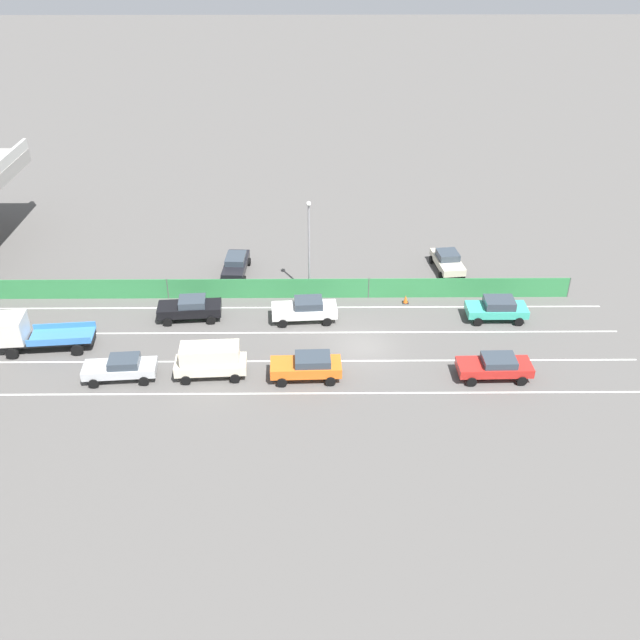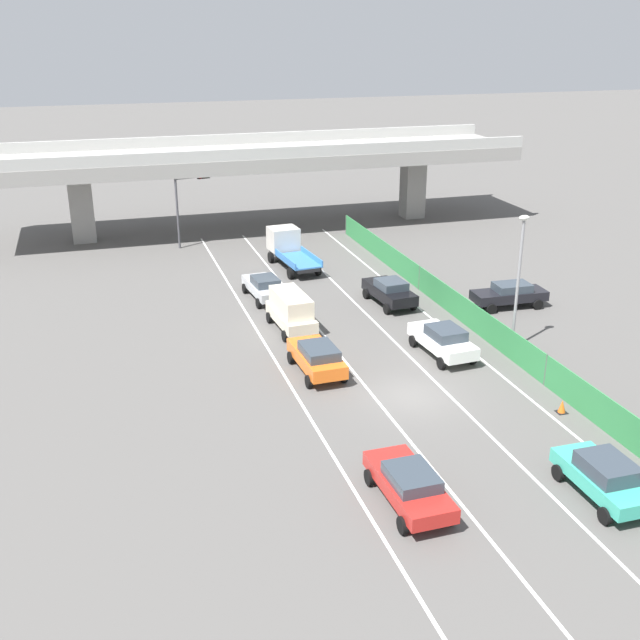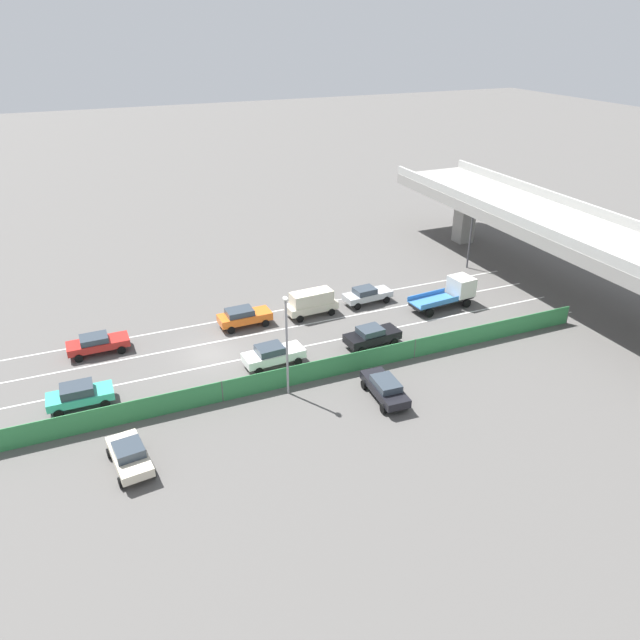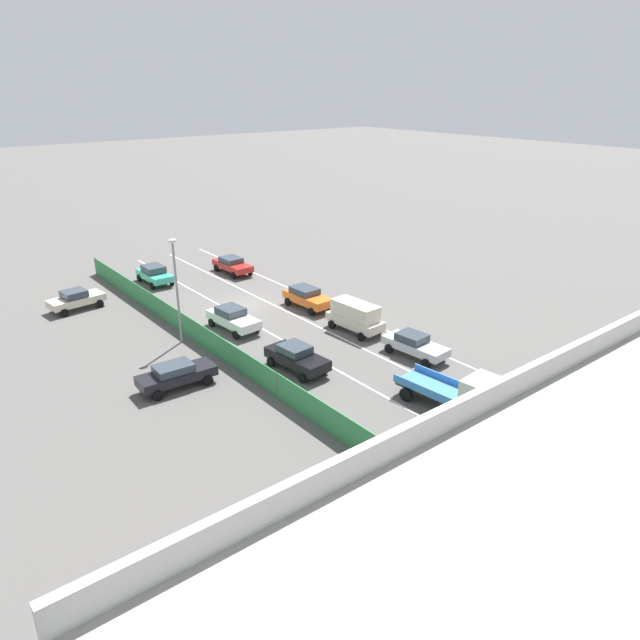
# 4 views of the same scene
# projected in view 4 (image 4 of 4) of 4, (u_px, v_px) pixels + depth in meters

# --- Properties ---
(ground_plane) EXTENTS (300.00, 300.00, 0.00)m
(ground_plane) POSITION_uv_depth(u_px,v_px,m) (245.00, 304.00, 48.44)
(ground_plane) COLOR #565451
(lane_line_left_edge) EXTENTS (0.14, 49.55, 0.01)m
(lane_line_left_edge) POSITION_uv_depth(u_px,v_px,m) (347.00, 313.00, 46.56)
(lane_line_left_edge) COLOR silver
(lane_line_left_edge) RESTS_ON ground
(lane_line_mid_left) EXTENTS (0.14, 49.55, 0.01)m
(lane_line_mid_left) POSITION_uv_depth(u_px,v_px,m) (312.00, 324.00, 44.54)
(lane_line_mid_left) COLOR silver
(lane_line_mid_left) RESTS_ON ground
(lane_line_mid_right) EXTENTS (0.14, 49.55, 0.01)m
(lane_line_mid_right) POSITION_uv_depth(u_px,v_px,m) (274.00, 335.00, 42.52)
(lane_line_mid_right) COLOR silver
(lane_line_mid_right) RESTS_ON ground
(lane_line_right_edge) EXTENTS (0.14, 49.55, 0.01)m
(lane_line_right_edge) POSITION_uv_depth(u_px,v_px,m) (232.00, 348.00, 40.49)
(lane_line_right_edge) COLOR silver
(lane_line_right_edge) RESTS_ON ground
(green_fence) EXTENTS (0.10, 45.65, 1.61)m
(green_fence) POSITION_uv_depth(u_px,v_px,m) (213.00, 343.00, 39.35)
(green_fence) COLOR #338447
(green_fence) RESTS_ON ground
(car_hatchback_white) EXTENTS (2.29, 4.75, 1.67)m
(car_hatchback_white) POSITION_uv_depth(u_px,v_px,m) (233.00, 318.00, 43.23)
(car_hatchback_white) COLOR silver
(car_hatchback_white) RESTS_ON ground
(car_sedan_red) EXTENTS (2.11, 4.69, 1.51)m
(car_sedan_red) POSITION_uv_depth(u_px,v_px,m) (232.00, 264.00, 56.10)
(car_sedan_red) COLOR red
(car_sedan_red) RESTS_ON ground
(car_taxi_orange) EXTENTS (2.16, 4.53, 1.63)m
(car_taxi_orange) POSITION_uv_depth(u_px,v_px,m) (307.00, 297.00, 47.46)
(car_taxi_orange) COLOR orange
(car_taxi_orange) RESTS_ON ground
(car_sedan_black) EXTENTS (2.31, 4.63, 1.64)m
(car_sedan_black) POSITION_uv_depth(u_px,v_px,m) (297.00, 357.00, 37.10)
(car_sedan_black) COLOR black
(car_sedan_black) RESTS_ON ground
(car_taxi_teal) EXTENTS (2.07, 4.31, 1.65)m
(car_taxi_teal) POSITION_uv_depth(u_px,v_px,m) (154.00, 274.00, 53.21)
(car_taxi_teal) COLOR teal
(car_taxi_teal) RESTS_ON ground
(car_sedan_silver) EXTENTS (2.21, 4.66, 1.55)m
(car_sedan_silver) POSITION_uv_depth(u_px,v_px,m) (415.00, 344.00, 38.98)
(car_sedan_silver) COLOR #B7BABC
(car_sedan_silver) RESTS_ON ground
(car_van_cream) EXTENTS (2.18, 4.59, 2.23)m
(car_van_cream) POSITION_uv_depth(u_px,v_px,m) (355.00, 315.00, 42.73)
(car_van_cream) COLOR beige
(car_van_cream) RESTS_ON ground
(flatbed_truck_blue) EXTENTS (2.79, 6.33, 2.55)m
(flatbed_truck_blue) POSITION_uv_depth(u_px,v_px,m) (467.00, 395.00, 31.79)
(flatbed_truck_blue) COLOR black
(flatbed_truck_blue) RESTS_ON ground
(parked_sedan_cream) EXTENTS (4.44, 2.46, 1.60)m
(parked_sedan_cream) POSITION_uv_depth(u_px,v_px,m) (76.00, 299.00, 47.09)
(parked_sedan_cream) COLOR beige
(parked_sedan_cream) RESTS_ON ground
(parked_sedan_dark) EXTENTS (4.71, 2.09, 1.54)m
(parked_sedan_dark) POSITION_uv_depth(u_px,v_px,m) (176.00, 374.00, 34.96)
(parked_sedan_dark) COLOR black
(parked_sedan_dark) RESTS_ON ground
(street_lamp) EXTENTS (0.60, 0.36, 7.45)m
(street_lamp) POSITION_uv_depth(u_px,v_px,m) (176.00, 281.00, 39.75)
(street_lamp) COLOR gray
(street_lamp) RESTS_ON ground
(traffic_cone) EXTENTS (0.47, 0.47, 0.62)m
(traffic_cone) POSITION_uv_depth(u_px,v_px,m) (160.00, 305.00, 47.50)
(traffic_cone) COLOR orange
(traffic_cone) RESTS_ON ground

